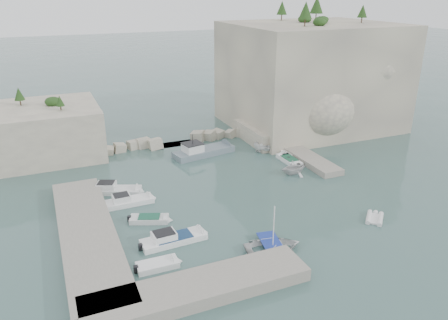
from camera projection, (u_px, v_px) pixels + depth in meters
name	position (u px, v px, depth m)	size (l,w,h in m)	color
ground	(245.00, 203.00, 48.50)	(400.00, 400.00, 0.00)	#40605C
cliff_east	(310.00, 76.00, 73.40)	(26.00, 22.00, 17.00)	beige
cliff_terrace	(271.00, 132.00, 68.16)	(8.00, 10.00, 2.50)	beige
outcrop_west	(41.00, 131.00, 61.34)	(16.00, 14.00, 7.00)	beige
quay_west	(88.00, 235.00, 41.27)	(5.00, 24.00, 1.10)	#9E9689
quay_south	(199.00, 288.00, 33.98)	(18.00, 4.00, 1.10)	#9E9689
ledge_east	(301.00, 154.00, 61.81)	(3.00, 16.00, 0.80)	#9E9689
breakwater	(177.00, 139.00, 66.70)	(28.00, 3.00, 1.40)	beige
motorboat_a	(115.00, 192.00, 51.10)	(6.71, 2.00, 1.40)	silver
motorboat_b	(129.00, 204.00, 48.39)	(5.85, 1.91, 1.40)	white
motorboat_c	(149.00, 221.00, 44.75)	(4.29, 1.56, 0.70)	silver
motorboat_d	(174.00, 242.00, 41.17)	(6.79, 2.02, 1.40)	white
motorboat_e	(158.00, 268.00, 37.40)	(3.90, 1.60, 0.70)	white
rowboat	(273.00, 250.00, 39.90)	(3.72, 5.21, 1.08)	silver
inflatable_dinghy	(374.00, 220.00, 45.09)	(2.95, 1.43, 0.44)	silver
tender_east_a	(293.00, 174.00, 56.26)	(3.21, 3.72, 1.96)	silver
tender_east_b	(289.00, 162.00, 60.00)	(5.01, 1.71, 0.70)	white
tender_east_c	(286.00, 156.00, 62.00)	(4.25, 1.37, 0.70)	white
tender_east_d	(270.00, 152.00, 63.68)	(1.81, 4.82, 1.86)	white
work_boat	(204.00, 155.00, 62.63)	(9.82, 2.90, 2.20)	slate
rowboat_mast	(274.00, 225.00, 38.93)	(0.10, 0.10, 4.20)	white
vegetation	(282.00, 17.00, 69.24)	(53.48, 13.88, 13.40)	#1E4219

